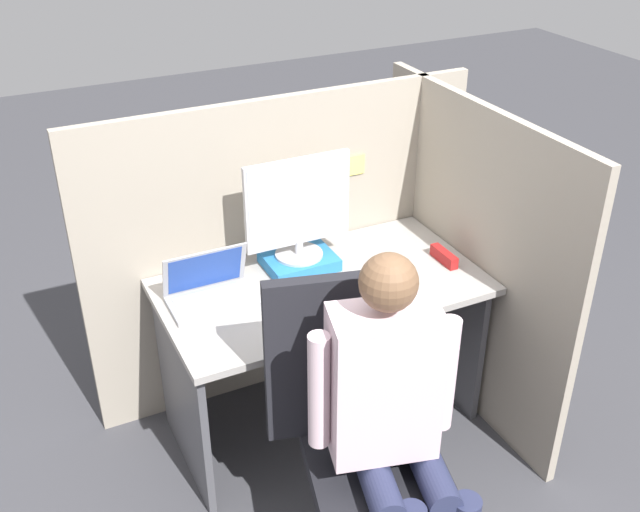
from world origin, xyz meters
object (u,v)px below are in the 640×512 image
object	(u,v)px
monitor	(298,207)
person	(394,415)
laptop	(210,292)
paper_box	(299,261)
stapler	(444,256)
office_chair	(356,432)
carrot_toy	(402,296)

from	to	relation	value
monitor	person	distance (m)	1.05
monitor	laptop	size ratio (longest dim) A/B	1.37
paper_box	person	bearing A→B (deg)	-97.49
monitor	laptop	distance (m)	0.50
stapler	paper_box	bearing A→B (deg)	157.37
office_chair	laptop	bearing A→B (deg)	108.66
paper_box	laptop	size ratio (longest dim) A/B	0.87
carrot_toy	office_chair	size ratio (longest dim) A/B	0.14
paper_box	monitor	distance (m)	0.25
monitor	person	size ratio (longest dim) A/B	0.35
carrot_toy	office_chair	world-z (taller)	office_chair
carrot_toy	laptop	bearing A→B (deg)	154.60
paper_box	office_chair	bearing A→B (deg)	-101.68
laptop	stapler	distance (m)	1.01
monitor	office_chair	xyz separation A→B (m)	(-0.17, -0.85, -0.44)
paper_box	laptop	bearing A→B (deg)	-167.60
monitor	laptop	world-z (taller)	monitor
stapler	office_chair	size ratio (longest dim) A/B	0.14
stapler	laptop	bearing A→B (deg)	171.72
monitor	carrot_toy	distance (m)	0.56
paper_box	carrot_toy	distance (m)	0.49
paper_box	stapler	size ratio (longest dim) A/B	1.83
laptop	office_chair	size ratio (longest dim) A/B	0.30
paper_box	carrot_toy	xyz separation A→B (m)	(0.26, -0.42, -0.01)
stapler	person	bearing A→B (deg)	-132.72
paper_box	stapler	distance (m)	0.62
paper_box	carrot_toy	size ratio (longest dim) A/B	1.82
laptop	person	world-z (taller)	person
person	paper_box	bearing A→B (deg)	82.51
laptop	person	bearing A→B (deg)	-72.07
stapler	carrot_toy	distance (m)	0.37
monitor	laptop	xyz separation A→B (m)	(-0.43, -0.10, -0.23)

